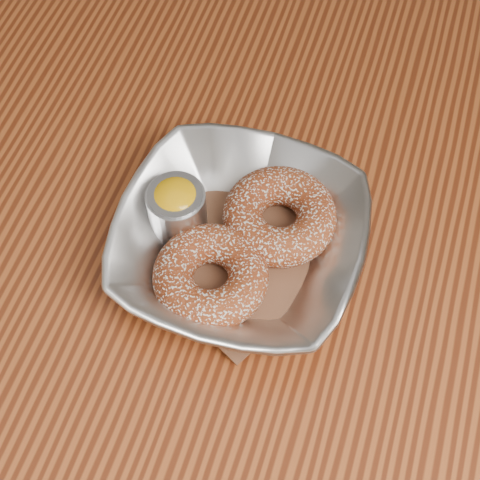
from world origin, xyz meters
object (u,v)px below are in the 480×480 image
(donut_front, at_px, (211,276))
(serving_bowl, at_px, (240,243))
(donut_back, at_px, (280,216))
(table, at_px, (209,230))
(ramekin, at_px, (177,209))

(donut_front, bearing_deg, serving_bowl, 71.15)
(serving_bowl, xyz_separation_m, donut_back, (0.02, 0.03, 0.00))
(serving_bowl, xyz_separation_m, donut_front, (-0.01, -0.04, 0.00))
(serving_bowl, relative_size, donut_front, 2.18)
(table, height_order, ramekin, ramekin)
(table, relative_size, donut_front, 12.61)
(donut_front, height_order, ramekin, ramekin)
(table, height_order, donut_back, donut_back)
(table, bearing_deg, serving_bowl, -52.26)
(table, bearing_deg, donut_front, -68.34)
(table, height_order, serving_bowl, serving_bowl)
(serving_bowl, bearing_deg, ramekin, 171.29)
(donut_back, distance_m, donut_front, 0.08)
(donut_back, relative_size, ramekin, 1.72)
(donut_back, distance_m, ramekin, 0.09)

